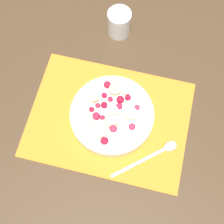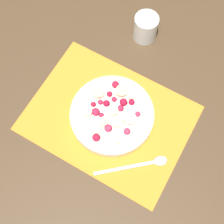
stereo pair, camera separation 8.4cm
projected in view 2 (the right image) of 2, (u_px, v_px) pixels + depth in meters
ground_plane at (109, 118)px, 0.89m from camera, size 3.00×3.00×0.00m
placemat at (109, 118)px, 0.89m from camera, size 0.45×0.33×0.01m
fruit_bowl at (112, 114)px, 0.87m from camera, size 0.23×0.23×0.06m
spoon at (145, 164)px, 0.83m from camera, size 0.16×0.14×0.01m
drinking_glass at (146, 28)px, 0.95m from camera, size 0.07×0.07×0.09m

